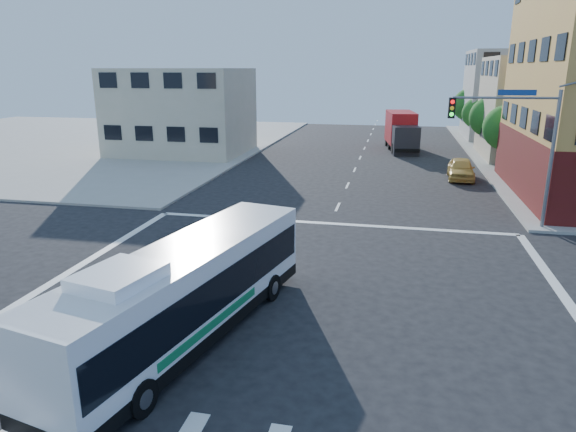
# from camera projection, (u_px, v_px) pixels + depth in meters

# --- Properties ---
(ground) EXTENTS (120.00, 120.00, 0.00)m
(ground) POSITION_uv_depth(u_px,v_px,m) (296.00, 299.00, 18.45)
(ground) COLOR black
(ground) RESTS_ON ground
(sidewalk_nw) EXTENTS (50.00, 50.00, 0.15)m
(sidewalk_nw) POSITION_uv_depth(u_px,v_px,m) (54.00, 141.00, 58.31)
(sidewalk_nw) COLOR #9A988E
(sidewalk_nw) RESTS_ON ground
(building_east_near) EXTENTS (12.06, 10.06, 9.00)m
(building_east_near) POSITION_uv_depth(u_px,v_px,m) (556.00, 109.00, 45.77)
(building_east_near) COLOR tan
(building_east_near) RESTS_ON ground
(building_east_far) EXTENTS (12.06, 10.06, 10.00)m
(building_east_far) POSITION_uv_depth(u_px,v_px,m) (522.00, 95.00, 58.79)
(building_east_far) COLOR #A3A39E
(building_east_far) RESTS_ON ground
(building_west) EXTENTS (12.06, 10.06, 8.00)m
(building_west) POSITION_uv_depth(u_px,v_px,m) (182.00, 112.00, 48.92)
(building_west) COLOR beige
(building_west) RESTS_ON ground
(signal_mast_ne) EXTENTS (7.91, 1.13, 8.07)m
(signal_mast_ne) POSITION_uv_depth(u_px,v_px,m) (518.00, 132.00, 25.25)
(signal_mast_ne) COLOR slate
(signal_mast_ne) RESTS_ON ground
(street_tree_a) EXTENTS (3.60, 3.60, 5.53)m
(street_tree_a) POSITION_uv_depth(u_px,v_px,m) (507.00, 125.00, 41.34)
(street_tree_a) COLOR #362113
(street_tree_a) RESTS_ON ground
(street_tree_b) EXTENTS (3.80, 3.80, 5.79)m
(street_tree_b) POSITION_uv_depth(u_px,v_px,m) (491.00, 115.00, 48.82)
(street_tree_b) COLOR #362113
(street_tree_b) RESTS_ON ground
(street_tree_c) EXTENTS (3.40, 3.40, 5.29)m
(street_tree_c) POSITION_uv_depth(u_px,v_px,m) (479.00, 111.00, 56.42)
(street_tree_c) COLOR #362113
(street_tree_c) RESTS_ON ground
(street_tree_d) EXTENTS (4.00, 4.00, 6.03)m
(street_tree_d) POSITION_uv_depth(u_px,v_px,m) (470.00, 103.00, 63.82)
(street_tree_d) COLOR #362113
(street_tree_d) RESTS_ON ground
(transit_bus) EXTENTS (4.62, 11.21, 3.25)m
(transit_bus) POSITION_uv_depth(u_px,v_px,m) (187.00, 291.00, 15.29)
(transit_bus) COLOR black
(transit_bus) RESTS_ON ground
(box_truck) EXTENTS (3.51, 8.59, 3.75)m
(box_truck) POSITION_uv_depth(u_px,v_px,m) (402.00, 132.00, 51.65)
(box_truck) COLOR #242328
(box_truck) RESTS_ON ground
(parked_car) EXTENTS (2.07, 4.67, 1.56)m
(parked_car) POSITION_uv_depth(u_px,v_px,m) (461.00, 169.00, 38.21)
(parked_car) COLOR #DFB751
(parked_car) RESTS_ON ground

